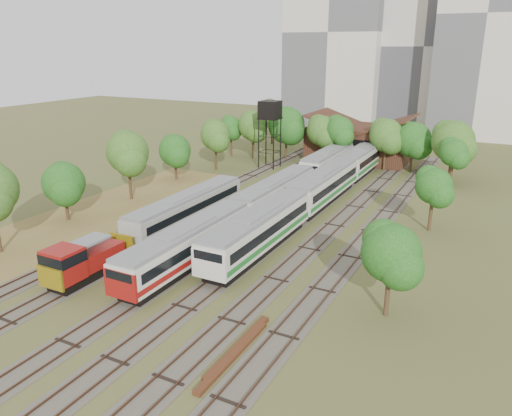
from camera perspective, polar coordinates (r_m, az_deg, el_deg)
The scene contains 18 objects.
ground at distance 36.62m, azimuth -13.75°, elevation -12.52°, with size 240.00×240.00×0.00m, color #475123.
dry_grass_patch at distance 53.64m, azimuth -22.81°, elevation -3.33°, with size 14.00×60.00×0.04m, color brown.
tracks at distance 56.13m, azimuth 2.52°, elevation -0.91°, with size 24.60×80.00×0.19m.
railcar_red_set at distance 50.39m, azimuth -2.11°, elevation -0.92°, with size 2.91×34.58×3.59m.
railcar_green_set at distance 61.21m, azimuth 7.80°, elevation 2.53°, with size 3.13×52.08×3.87m.
railcar_rear at distance 74.38m, azimuth 8.34°, elevation 5.25°, with size 3.02×16.08×3.74m.
shunter_locomotive at distance 42.97m, azimuth -19.34°, elevation -5.85°, with size 2.61×8.10×3.42m.
old_grey_coach at distance 53.28m, azimuth -7.87°, elevation -0.05°, with size 2.77×18.00×3.42m.
water_tower at distance 77.31m, azimuth 1.60°, elevation 10.96°, with size 2.97×2.97×10.28m.
rail_pile_near at distance 32.90m, azimuth -2.02°, elevation -15.52°, with size 0.52×7.75×0.26m, color #562D18.
rail_pile_far at distance 32.11m, azimuth -2.60°, elevation -16.47°, with size 0.51×8.21×0.27m, color #562D18.
maintenance_shed at distance 85.62m, azimuth 11.84°, elevation 7.39°, with size 16.45×11.55×7.58m.
tree_band_left at distance 64.38m, azimuth -13.76°, elevation 6.03°, with size 7.70×76.46×8.51m.
tree_band_far at distance 79.13m, azimuth 10.67°, elevation 8.47°, with size 36.90×8.58×8.71m.
tree_band_right at distance 51.10m, azimuth 19.21°, elevation 1.69°, with size 4.38×41.51×6.88m.
tower_left at distance 124.63m, azimuth 9.51°, elevation 19.16°, with size 22.00×16.00×42.00m, color beige.
tower_centre at distance 124.69m, azimuth 19.35°, elevation 17.04°, with size 20.00×18.00×36.00m, color beige.
tower_right at distance 115.52m, azimuth 25.23°, elevation 19.36°, with size 18.00×16.00×48.00m, color beige.
Camera 1 is at (21.64, -23.13, 18.38)m, focal length 35.00 mm.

